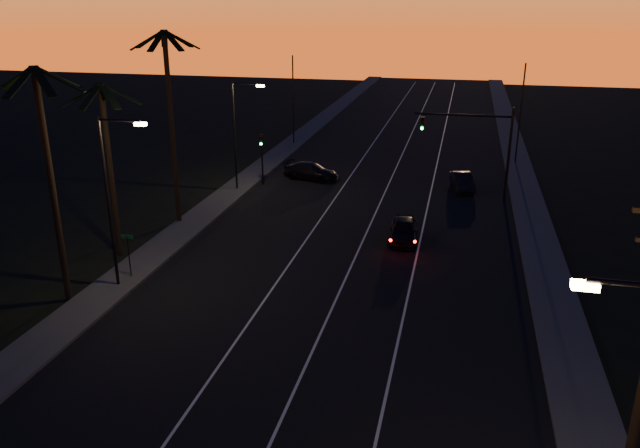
% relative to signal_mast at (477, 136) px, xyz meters
% --- Properties ---
extents(road, '(20.00, 170.00, 0.01)m').
position_rel_signal_mast_xyz_m(road, '(-7.14, -9.99, -4.78)').
color(road, black).
rests_on(road, ground).
extents(sidewalk_left, '(2.40, 170.00, 0.16)m').
position_rel_signal_mast_xyz_m(sidewalk_left, '(-18.34, -9.99, -4.70)').
color(sidewalk_left, '#393936').
rests_on(sidewalk_left, ground).
extents(sidewalk_right, '(2.40, 170.00, 0.16)m').
position_rel_signal_mast_xyz_m(sidewalk_right, '(4.06, -9.99, -4.70)').
color(sidewalk_right, '#393936').
rests_on(sidewalk_right, ground).
extents(lane_stripe_left, '(0.12, 160.00, 0.01)m').
position_rel_signal_mast_xyz_m(lane_stripe_left, '(-10.14, -9.99, -4.76)').
color(lane_stripe_left, silver).
rests_on(lane_stripe_left, road).
extents(lane_stripe_mid, '(0.12, 160.00, 0.01)m').
position_rel_signal_mast_xyz_m(lane_stripe_mid, '(-6.64, -9.99, -4.76)').
color(lane_stripe_mid, silver).
rests_on(lane_stripe_mid, road).
extents(lane_stripe_right, '(0.12, 160.00, 0.01)m').
position_rel_signal_mast_xyz_m(lane_stripe_right, '(-3.14, -9.99, -4.76)').
color(lane_stripe_right, silver).
rests_on(lane_stripe_right, road).
extents(palm_near, '(4.25, 4.16, 11.53)m').
position_rel_signal_mast_xyz_m(palm_near, '(-19.74, -21.99, 2.29)').
color(palm_near, black).
rests_on(palm_near, ground).
extents(palm_mid, '(4.25, 4.16, 10.03)m').
position_rel_signal_mast_xyz_m(palm_mid, '(-20.34, -15.99, 1.47)').
color(palm_mid, black).
rests_on(palm_mid, ground).
extents(palm_far, '(4.25, 4.16, 12.53)m').
position_rel_signal_mast_xyz_m(palm_far, '(-19.34, -9.99, 2.83)').
color(palm_far, black).
rests_on(palm_far, ground).
extents(streetlight_left_near, '(2.55, 0.26, 9.00)m').
position_rel_signal_mast_xyz_m(streetlight_left_near, '(-17.84, -19.99, 0.54)').
color(streetlight_left_near, black).
rests_on(streetlight_left_near, ground).
extents(streetlight_left_far, '(2.55, 0.26, 8.50)m').
position_rel_signal_mast_xyz_m(streetlight_left_far, '(-17.82, -1.99, 0.28)').
color(streetlight_left_far, black).
rests_on(streetlight_left_far, ground).
extents(street_sign, '(0.70, 0.06, 2.60)m').
position_rel_signal_mast_xyz_m(street_sign, '(-17.94, -18.99, -3.13)').
color(street_sign, black).
rests_on(street_sign, ground).
extents(signal_mast, '(7.10, 0.41, 7.00)m').
position_rel_signal_mast_xyz_m(signal_mast, '(0.00, 0.00, 0.00)').
color(signal_mast, black).
rests_on(signal_mast, ground).
extents(signal_post, '(0.28, 0.37, 4.20)m').
position_rel_signal_mast_xyz_m(signal_post, '(-16.64, -0.01, -1.89)').
color(signal_post, black).
rests_on(signal_post, ground).
extents(far_pole_left, '(0.14, 0.14, 9.00)m').
position_rel_signal_mast_xyz_m(far_pole_left, '(-18.14, 15.01, -0.28)').
color(far_pole_left, black).
rests_on(far_pole_left, ground).
extents(far_pole_right, '(0.14, 0.14, 9.00)m').
position_rel_signal_mast_xyz_m(far_pole_right, '(3.86, 12.01, -0.28)').
color(far_pole_right, black).
rests_on(far_pole_right, ground).
extents(lead_car, '(1.98, 4.75, 1.42)m').
position_rel_signal_mast_xyz_m(lead_car, '(-4.18, -9.98, -4.06)').
color(lead_car, black).
rests_on(lead_car, road).
extents(right_car, '(2.16, 4.18, 1.31)m').
position_rel_signal_mast_xyz_m(right_car, '(-0.78, 2.24, -4.11)').
color(right_car, black).
rests_on(right_car, road).
extents(cross_car, '(5.03, 2.97, 1.37)m').
position_rel_signal_mast_xyz_m(cross_car, '(-13.20, 2.45, -4.09)').
color(cross_car, black).
rests_on(cross_car, road).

